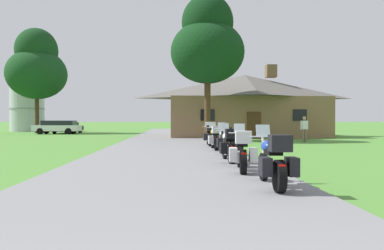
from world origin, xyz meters
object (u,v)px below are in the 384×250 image
(motorcycle_black_second_in_row, at_px, (242,151))
(metal_silo_distant, at_px, (27,105))
(parked_white_suv_far_left, at_px, (58,127))
(motorcycle_blue_nearest_to_camera, at_px, (273,162))
(parked_black_sedan_far_left, at_px, (68,127))
(motorcycle_yellow_fifth_in_row, at_px, (215,138))
(tree_by_lodge_front, at_px, (207,44))
(motorcycle_white_fourth_in_row, at_px, (225,141))
(tree_left_far, at_px, (37,67))
(motorcycle_white_third_in_row, at_px, (229,145))
(bystander_white_shirt_near_lodge, at_px, (304,128))
(motorcycle_yellow_farthest_in_row, at_px, (210,136))

(motorcycle_black_second_in_row, height_order, metal_silo_distant, metal_silo_distant)
(parked_white_suv_far_left, bearing_deg, motorcycle_black_second_in_row, -152.93)
(motorcycle_blue_nearest_to_camera, distance_m, parked_black_sedan_far_left, 36.38)
(motorcycle_yellow_fifth_in_row, xyz_separation_m, tree_by_lodge_front, (0.41, 8.53, 6.20))
(motorcycle_white_fourth_in_row, xyz_separation_m, tree_left_far, (-17.20, 26.40, 6.68))
(motorcycle_yellow_fifth_in_row, xyz_separation_m, tree_left_far, (-17.05, 24.19, 6.68))
(motorcycle_white_third_in_row, bearing_deg, motorcycle_yellow_fifth_in_row, 88.09)
(motorcycle_black_second_in_row, relative_size, bystander_white_shirt_near_lodge, 1.24)
(parked_black_sedan_far_left, bearing_deg, motorcycle_black_second_in_row, -56.08)
(bystander_white_shirt_near_lodge, distance_m, metal_silo_distant, 36.83)
(motorcycle_white_third_in_row, distance_m, motorcycle_yellow_fifth_in_row, 5.00)
(motorcycle_yellow_fifth_in_row, bearing_deg, tree_by_lodge_front, 86.04)
(motorcycle_blue_nearest_to_camera, distance_m, bystander_white_shirt_near_lodge, 17.58)
(motorcycle_white_fourth_in_row, relative_size, parked_black_sedan_far_left, 0.47)
(tree_by_lodge_front, xyz_separation_m, parked_black_sedan_far_left, (-14.03, 15.36, -6.17))
(motorcycle_black_second_in_row, height_order, parked_black_sedan_far_left, motorcycle_black_second_in_row)
(motorcycle_white_third_in_row, bearing_deg, tree_by_lodge_front, 86.99)
(motorcycle_yellow_fifth_in_row, relative_size, parked_white_suv_far_left, 0.45)
(motorcycle_white_third_in_row, relative_size, motorcycle_yellow_fifth_in_row, 1.00)
(bystander_white_shirt_near_lodge, bearing_deg, motorcycle_black_second_in_row, -127.45)
(motorcycle_blue_nearest_to_camera, height_order, metal_silo_distant, metal_silo_distant)
(tree_left_far, bearing_deg, motorcycle_yellow_fifth_in_row, -54.82)
(motorcycle_blue_nearest_to_camera, distance_m, motorcycle_yellow_farthest_in_row, 12.55)
(motorcycle_black_second_in_row, xyz_separation_m, tree_by_lodge_front, (0.50, 15.88, 6.20))
(tree_by_lodge_front, bearing_deg, parked_black_sedan_far_left, 132.42)
(motorcycle_yellow_farthest_in_row, xyz_separation_m, bystander_white_shirt_near_lodge, (6.61, 3.78, 0.34))
(motorcycle_white_third_in_row, height_order, bystander_white_shirt_near_lodge, bystander_white_shirt_near_lodge)
(parked_black_sedan_far_left, bearing_deg, bystander_white_shirt_near_lodge, -30.14)
(parked_white_suv_far_left, bearing_deg, bystander_white_shirt_near_lodge, -124.70)
(parked_black_sedan_far_left, bearing_deg, motorcycle_yellow_farthest_in_row, -46.72)
(motorcycle_white_fourth_in_row, distance_m, bystander_white_shirt_near_lodge, 10.88)
(motorcycle_white_fourth_in_row, bearing_deg, motorcycle_black_second_in_row, -92.48)
(motorcycle_black_second_in_row, xyz_separation_m, metal_silo_distant, (-20.68, 38.39, 2.81))
(motorcycle_black_second_in_row, xyz_separation_m, motorcycle_yellow_farthest_in_row, (0.09, 10.09, 0.00))
(motorcycle_yellow_farthest_in_row, bearing_deg, motorcycle_white_fourth_in_row, -88.10)
(motorcycle_white_fourth_in_row, relative_size, parked_white_suv_far_left, 0.45)
(motorcycle_yellow_fifth_in_row, height_order, bystander_white_shirt_near_lodge, bystander_white_shirt_near_lodge)
(motorcycle_black_second_in_row, distance_m, motorcycle_white_third_in_row, 2.35)
(parked_white_suv_far_left, bearing_deg, motorcycle_yellow_farthest_in_row, -141.98)
(tree_by_lodge_front, bearing_deg, metal_silo_distant, 133.26)
(motorcycle_white_third_in_row, relative_size, bystander_white_shirt_near_lodge, 1.24)
(motorcycle_yellow_farthest_in_row, relative_size, parked_white_suv_far_left, 0.45)
(motorcycle_black_second_in_row, xyz_separation_m, motorcycle_white_fourth_in_row, (0.23, 5.14, 0.00))
(motorcycle_black_second_in_row, height_order, motorcycle_yellow_fifth_in_row, same)
(motorcycle_blue_nearest_to_camera, relative_size, parked_black_sedan_far_left, 0.47)
(parked_black_sedan_far_left, bearing_deg, motorcycle_yellow_fifth_in_row, -49.81)
(motorcycle_black_second_in_row, height_order, bystander_white_shirt_near_lodge, bystander_white_shirt_near_lodge)
(metal_silo_distant, bearing_deg, motorcycle_yellow_farthest_in_row, -53.73)
(bystander_white_shirt_near_lodge, bearing_deg, parked_black_sedan_far_left, 127.69)
(motorcycle_white_third_in_row, xyz_separation_m, bystander_white_shirt_near_lodge, (6.70, 11.53, 0.34))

